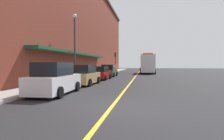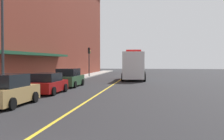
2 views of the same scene
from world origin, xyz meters
TOP-DOWN VIEW (x-y plane):
  - ground_plane at (0.00, 25.00)m, footprint 112.00×112.00m
  - sidewalk_left at (-6.20, 25.00)m, footprint 2.40×70.00m
  - lane_center_stripe at (0.00, 25.00)m, footprint 0.16×70.00m
  - parked_car_1 at (-3.86, 8.20)m, footprint 2.03×4.30m
  - parked_car_2 at (-3.87, 13.98)m, footprint 2.21×4.19m
  - parked_car_3 at (-3.88, 19.70)m, footprint 2.17×4.44m
  - box_truck at (1.79, 30.00)m, footprint 3.05×8.13m
  - parking_meter_1 at (-5.35, 12.71)m, footprint 0.14×0.18m
  - street_lamp_left at (-5.95, 11.35)m, footprint 0.44×0.44m
  - traffic_light_near at (-5.29, 34.99)m, footprint 0.38×0.36m

SIDE VIEW (x-z plane):
  - ground_plane at x=0.00m, z-range 0.00..0.00m
  - lane_center_stripe at x=0.00m, z-range 0.00..0.01m
  - sidewalk_left at x=-6.20m, z-range 0.00..0.15m
  - parked_car_2 at x=-3.87m, z-range -0.04..1.52m
  - parked_car_1 at x=-3.86m, z-range -0.06..1.69m
  - parked_car_3 at x=-3.88m, z-range -0.06..1.69m
  - parking_meter_1 at x=-5.35m, z-range 0.39..1.72m
  - box_truck at x=1.79m, z-range -0.09..3.70m
  - traffic_light_near at x=-5.29m, z-range 1.01..5.31m
  - street_lamp_left at x=-5.95m, z-range 0.93..7.87m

